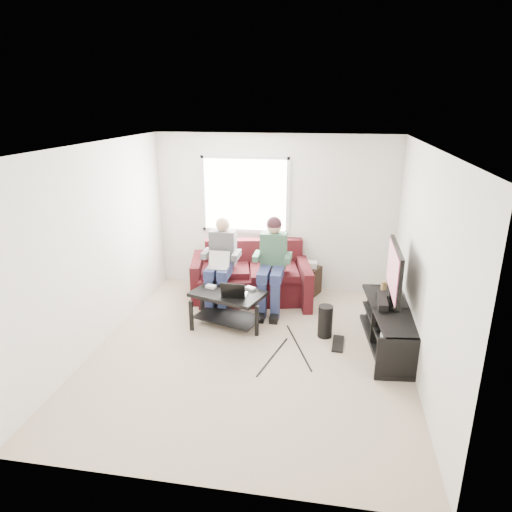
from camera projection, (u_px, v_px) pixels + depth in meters
The scene contains 26 objects.
floor at pixel (251, 351), 5.92m from camera, with size 4.50×4.50×0.00m, color #BAAA91.
ceiling at pixel (250, 146), 5.09m from camera, with size 4.50×4.50×0.00m, color white.
wall_back at pixel (275, 213), 7.61m from camera, with size 4.50×4.50×0.00m, color silver.
wall_front at pixel (197, 351), 3.41m from camera, with size 4.50×4.50×0.00m, color silver.
wall_left at pixel (97, 247), 5.83m from camera, with size 4.50×4.50×0.00m, color silver.
wall_right at pixel (423, 265), 5.19m from camera, with size 4.50×4.50×0.00m, color silver.
window at pixel (245, 195), 7.58m from camera, with size 1.48×0.04×1.28m.
sofa at pixel (250, 278), 7.45m from camera, with size 2.11×1.23×0.90m.
person_left at pixel (221, 259), 7.05m from camera, with size 0.40×0.71×1.38m.
person_right at pixel (272, 258), 6.92m from camera, with size 0.40×0.71×1.42m.
laptop_silver at pixel (218, 264), 6.88m from camera, with size 0.32×0.22×0.24m, color silver, non-canonical shape.
coffee_table at pixel (228, 301), 6.52m from camera, with size 1.13×0.89×0.50m.
laptop_black at pixel (235, 287), 6.35m from camera, with size 0.34×0.24×0.24m, color black, non-canonical shape.
controller_a at pixel (211, 287), 6.63m from camera, with size 0.14×0.09×0.04m, color silver.
controller_b at pixel (224, 286), 6.66m from camera, with size 0.14×0.09×0.04m, color black.
controller_c at pixel (250, 288), 6.57m from camera, with size 0.14×0.09×0.04m, color gray.
tv_stand at pixel (390, 329), 5.96m from camera, with size 0.67×1.69×0.54m.
tv at pixel (394, 272), 5.81m from camera, with size 0.12×1.10×0.81m.
soundbar at pixel (382, 301), 5.96m from camera, with size 0.12×0.50×0.10m, color black.
drink_cup at pixel (384, 286), 6.44m from camera, with size 0.08×0.08×0.12m, color olive.
console_white at pixel (394, 339), 5.56m from camera, with size 0.30×0.22×0.06m, color silver.
console_grey at pixel (388, 314), 6.21m from camera, with size 0.34×0.26×0.08m, color gray.
console_black at pixel (391, 326), 5.89m from camera, with size 0.38×0.30×0.07m, color black.
subwoofer at pixel (325, 321), 6.22m from camera, with size 0.20×0.20×0.45m, color black.
keyboard_floor at pixel (338, 344), 6.07m from camera, with size 0.15×0.44×0.02m, color black.
end_table at pixel (310, 279), 7.62m from camera, with size 0.31×0.31×0.57m.
Camera 1 is at (0.94, -5.13, 3.06)m, focal length 32.00 mm.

